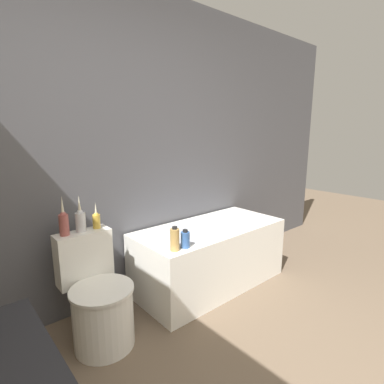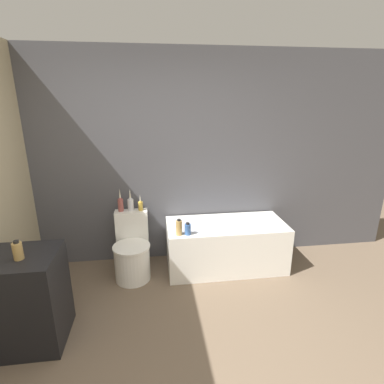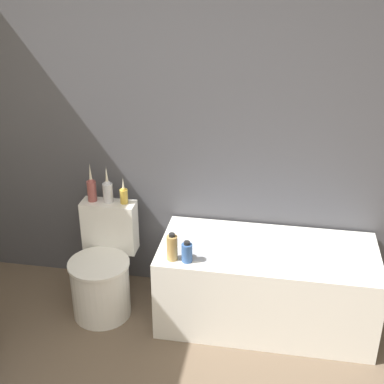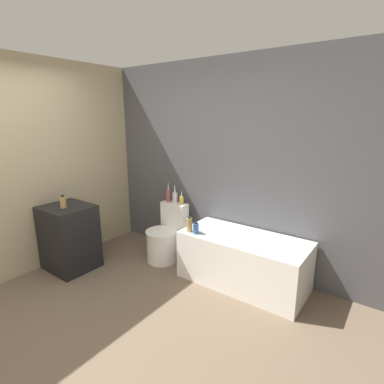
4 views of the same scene
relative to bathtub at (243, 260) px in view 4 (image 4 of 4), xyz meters
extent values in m
plane|color=brown|center=(-0.83, -1.74, -0.29)|extent=(12.00, 12.00, 0.00)
cube|color=#4C4C51|center=(-0.83, 0.38, 1.01)|extent=(6.40, 0.06, 2.60)
cube|color=tan|center=(-2.31, -0.94, 1.01)|extent=(0.06, 6.40, 2.60)
cube|color=white|center=(0.00, 0.00, 0.00)|extent=(1.44, 0.66, 0.58)
cube|color=#B7BCC6|center=(0.00, 0.00, 0.28)|extent=(1.24, 0.46, 0.01)
cylinder|color=white|center=(-1.14, -0.13, -0.09)|extent=(0.40, 0.40, 0.41)
cylinder|color=white|center=(-1.14, -0.13, 0.12)|extent=(0.42, 0.42, 0.02)
cube|color=white|center=(-1.14, 0.15, 0.26)|extent=(0.39, 0.15, 0.38)
cube|color=black|center=(-1.96, -0.96, 0.12)|extent=(0.60, 0.53, 0.82)
cylinder|color=tan|center=(-1.93, -1.01, 0.60)|extent=(0.07, 0.07, 0.14)
cylinder|color=black|center=(-1.93, -1.01, 0.68)|extent=(0.04, 0.04, 0.02)
cylinder|color=#994C47|center=(-1.25, 0.16, 0.53)|extent=(0.06, 0.06, 0.15)
sphere|color=#994C47|center=(-1.25, 0.16, 0.60)|extent=(0.04, 0.04, 0.04)
cone|color=beige|center=(-1.25, 0.16, 0.67)|extent=(0.02, 0.02, 0.13)
cylinder|color=silver|center=(-1.14, 0.16, 0.52)|extent=(0.07, 0.07, 0.14)
sphere|color=silver|center=(-1.14, 0.16, 0.59)|extent=(0.05, 0.05, 0.05)
cone|color=beige|center=(-1.14, 0.16, 0.66)|extent=(0.02, 0.02, 0.12)
cylinder|color=gold|center=(-1.02, 0.16, 0.51)|extent=(0.06, 0.06, 0.10)
sphere|color=gold|center=(-1.02, 0.16, 0.56)|extent=(0.04, 0.04, 0.04)
cone|color=beige|center=(-1.02, 0.16, 0.60)|extent=(0.02, 0.02, 0.09)
cylinder|color=tan|center=(-0.60, -0.23, 0.37)|extent=(0.07, 0.07, 0.17)
cylinder|color=black|center=(-0.60, -0.23, 0.46)|extent=(0.04, 0.04, 0.02)
cylinder|color=#335999|center=(-0.50, -0.24, 0.35)|extent=(0.07, 0.07, 0.12)
cylinder|color=black|center=(-0.50, -0.24, 0.42)|extent=(0.04, 0.04, 0.02)
camera|label=1|loc=(-1.87, -1.90, 1.17)|focal=28.00mm
camera|label=2|loc=(-0.86, -3.26, 1.74)|focal=28.00mm
camera|label=3|loc=(0.02, -3.05, 2.15)|focal=50.00mm
camera|label=4|loc=(1.38, -2.89, 1.62)|focal=28.00mm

